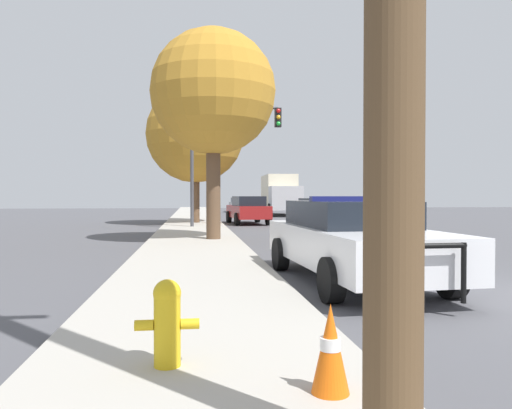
{
  "coord_description": "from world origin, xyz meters",
  "views": [
    {
      "loc": [
        -5.16,
        -6.92,
        1.57
      ],
      "look_at": [
        -1.73,
        19.92,
        1.07
      ],
      "focal_mm": 35.0,
      "sensor_mm": 36.0,
      "label": 1
    }
  ],
  "objects_px": {
    "box_truck": "(280,194)",
    "car_background_distant": "(239,204)",
    "car_background_midblock": "(248,209)",
    "tree_sidewalk_mid": "(195,134)",
    "police_car": "(351,239)",
    "traffic_light": "(227,140)",
    "traffic_cone": "(330,348)",
    "tree_sidewalk_near": "(213,93)",
    "fire_hydrant": "(167,320)",
    "car_background_oncoming": "(317,209)"
  },
  "relations": [
    {
      "from": "car_background_midblock",
      "to": "traffic_cone",
      "type": "bearing_deg",
      "value": -99.86
    },
    {
      "from": "car_background_distant",
      "to": "car_background_oncoming",
      "type": "height_order",
      "value": "car_background_oncoming"
    },
    {
      "from": "tree_sidewalk_mid",
      "to": "traffic_light",
      "type": "bearing_deg",
      "value": -67.69
    },
    {
      "from": "police_car",
      "to": "car_background_oncoming",
      "type": "bearing_deg",
      "value": -105.58
    },
    {
      "from": "police_car",
      "to": "traffic_light",
      "type": "height_order",
      "value": "traffic_light"
    },
    {
      "from": "police_car",
      "to": "traffic_cone",
      "type": "relative_size",
      "value": 8.39
    },
    {
      "from": "police_car",
      "to": "box_truck",
      "type": "relative_size",
      "value": 0.7
    },
    {
      "from": "traffic_light",
      "to": "box_truck",
      "type": "relative_size",
      "value": 0.73
    },
    {
      "from": "police_car",
      "to": "traffic_light",
      "type": "xyz_separation_m",
      "value": [
        -1.27,
        14.52,
        3.39
      ]
    },
    {
      "from": "box_truck",
      "to": "traffic_cone",
      "type": "distance_m",
      "value": 36.02
    },
    {
      "from": "police_car",
      "to": "traffic_cone",
      "type": "distance_m",
      "value": 5.58
    },
    {
      "from": "car_background_oncoming",
      "to": "tree_sidewalk_mid",
      "type": "bearing_deg",
      "value": 17.48
    },
    {
      "from": "car_background_midblock",
      "to": "police_car",
      "type": "bearing_deg",
      "value": -95.47
    },
    {
      "from": "car_background_midblock",
      "to": "tree_sidewalk_mid",
      "type": "distance_m",
      "value": 4.98
    },
    {
      "from": "car_background_distant",
      "to": "tree_sidewalk_mid",
      "type": "xyz_separation_m",
      "value": [
        -4.2,
        -19.76,
        4.11
      ]
    },
    {
      "from": "traffic_light",
      "to": "car_background_distant",
      "type": "distance_m",
      "value": 23.7
    },
    {
      "from": "tree_sidewalk_near",
      "to": "traffic_cone",
      "type": "height_order",
      "value": "tree_sidewalk_near"
    },
    {
      "from": "tree_sidewalk_mid",
      "to": "car_background_distant",
      "type": "bearing_deg",
      "value": 77.99
    },
    {
      "from": "police_car",
      "to": "traffic_light",
      "type": "relative_size",
      "value": 0.96
    },
    {
      "from": "car_background_midblock",
      "to": "car_background_oncoming",
      "type": "relative_size",
      "value": 0.96
    },
    {
      "from": "police_car",
      "to": "box_truck",
      "type": "xyz_separation_m",
      "value": [
        4.03,
        30.26,
        0.93
      ]
    },
    {
      "from": "car_background_oncoming",
      "to": "tree_sidewalk_mid",
      "type": "xyz_separation_m",
      "value": [
        -7.33,
        -2.7,
        4.09
      ]
    },
    {
      "from": "car_background_distant",
      "to": "tree_sidewalk_near",
      "type": "bearing_deg",
      "value": -94.87
    },
    {
      "from": "box_truck",
      "to": "car_background_oncoming",
      "type": "bearing_deg",
      "value": 95.59
    },
    {
      "from": "traffic_light",
      "to": "car_background_midblock",
      "type": "distance_m",
      "value": 5.38
    },
    {
      "from": "fire_hydrant",
      "to": "car_background_oncoming",
      "type": "height_order",
      "value": "car_background_oncoming"
    },
    {
      "from": "traffic_light",
      "to": "car_background_distant",
      "type": "bearing_deg",
      "value": 83.25
    },
    {
      "from": "car_background_distant",
      "to": "car_background_midblock",
      "type": "xyz_separation_m",
      "value": [
        -1.32,
        -19.35,
        0.07
      ]
    },
    {
      "from": "car_background_distant",
      "to": "tree_sidewalk_mid",
      "type": "bearing_deg",
      "value": -99.92
    },
    {
      "from": "tree_sidewalk_near",
      "to": "traffic_cone",
      "type": "distance_m",
      "value": 13.79
    },
    {
      "from": "box_truck",
      "to": "tree_sidewalk_near",
      "type": "xyz_separation_m",
      "value": [
        -6.2,
        -22.47,
        3.24
      ]
    },
    {
      "from": "car_background_distant",
      "to": "traffic_cone",
      "type": "xyz_separation_m",
      "value": [
        -3.36,
        -43.05,
        -0.27
      ]
    },
    {
      "from": "car_background_oncoming",
      "to": "traffic_cone",
      "type": "relative_size",
      "value": 7.29
    },
    {
      "from": "car_background_distant",
      "to": "box_truck",
      "type": "bearing_deg",
      "value": -69.29
    },
    {
      "from": "police_car",
      "to": "tree_sidewalk_mid",
      "type": "height_order",
      "value": "tree_sidewalk_mid"
    },
    {
      "from": "tree_sidewalk_near",
      "to": "tree_sidewalk_mid",
      "type": "bearing_deg",
      "value": 93.02
    },
    {
      "from": "traffic_light",
      "to": "box_truck",
      "type": "distance_m",
      "value": 16.79
    },
    {
      "from": "tree_sidewalk_near",
      "to": "tree_sidewalk_mid",
      "type": "distance_m",
      "value": 10.27
    },
    {
      "from": "fire_hydrant",
      "to": "tree_sidewalk_mid",
      "type": "distance_m",
      "value": 22.97
    },
    {
      "from": "box_truck",
      "to": "car_background_distant",
      "type": "bearing_deg",
      "value": -69.32
    },
    {
      "from": "fire_hydrant",
      "to": "traffic_cone",
      "type": "height_order",
      "value": "fire_hydrant"
    },
    {
      "from": "traffic_light",
      "to": "fire_hydrant",
      "type": "bearing_deg",
      "value": -95.41
    },
    {
      "from": "car_background_oncoming",
      "to": "tree_sidewalk_near",
      "type": "xyz_separation_m",
      "value": [
        -6.79,
        -12.95,
        4.21
      ]
    },
    {
      "from": "police_car",
      "to": "car_background_oncoming",
      "type": "distance_m",
      "value": 21.24
    },
    {
      "from": "tree_sidewalk_mid",
      "to": "tree_sidewalk_near",
      "type": "bearing_deg",
      "value": -86.98
    },
    {
      "from": "tree_sidewalk_near",
      "to": "fire_hydrant",
      "type": "bearing_deg",
      "value": -94.18
    },
    {
      "from": "car_background_oncoming",
      "to": "box_truck",
      "type": "xyz_separation_m",
      "value": [
        -0.59,
        9.52,
        0.97
      ]
    },
    {
      "from": "box_truck",
      "to": "police_car",
      "type": "bearing_deg",
      "value": 84.48
    },
    {
      "from": "fire_hydrant",
      "to": "traffic_light",
      "type": "height_order",
      "value": "traffic_light"
    },
    {
      "from": "fire_hydrant",
      "to": "traffic_light",
      "type": "bearing_deg",
      "value": 84.59
    }
  ]
}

